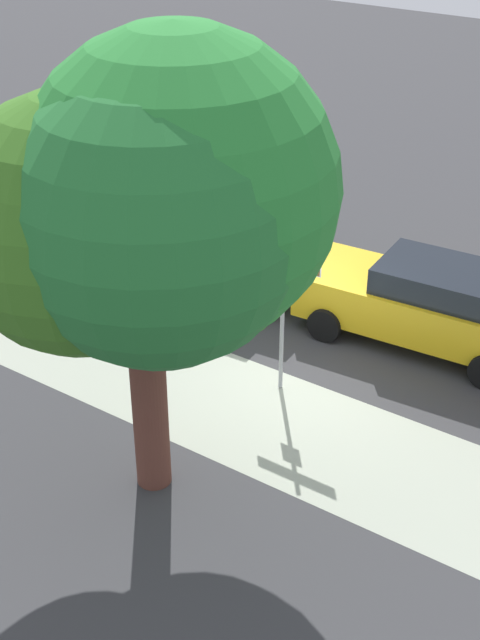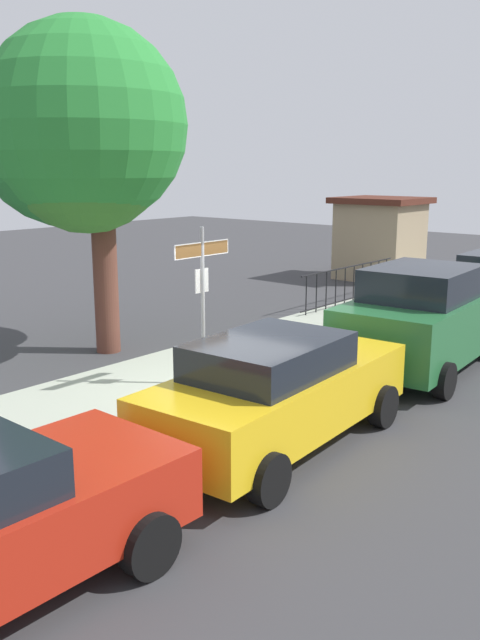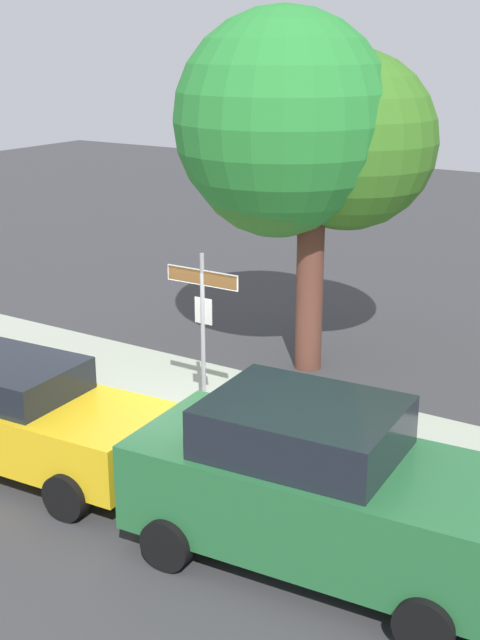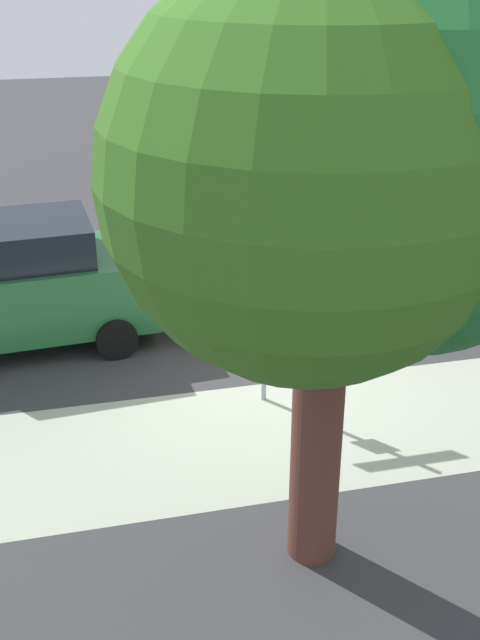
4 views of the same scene
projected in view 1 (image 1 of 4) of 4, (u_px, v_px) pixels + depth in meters
The scene contains 7 objects.
ground_plane at pixel (298, 378), 15.00m from camera, with size 60.00×60.00×0.00m, color #38383A.
sidewalk_strip at pixel (160, 376), 15.04m from camera, with size 24.00×2.60×0.00m, color #A5AC99.
street_sign at pixel (283, 289), 13.80m from camera, with size 1.32×0.07×2.81m.
shade_tree at pixel (156, 211), 10.30m from camera, with size 4.43×4.37×6.53m.
car_yellow at pixel (426, 302), 15.61m from camera, with size 4.54×2.16×1.59m.
car_green at pixel (205, 232), 17.75m from camera, with size 4.68×2.41×2.00m.
car_black at pixel (31, 190), 19.96m from camera, with size 4.57×2.17×1.79m.
Camera 1 is at (-6.14, 10.81, 8.50)m, focal length 48.88 mm.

